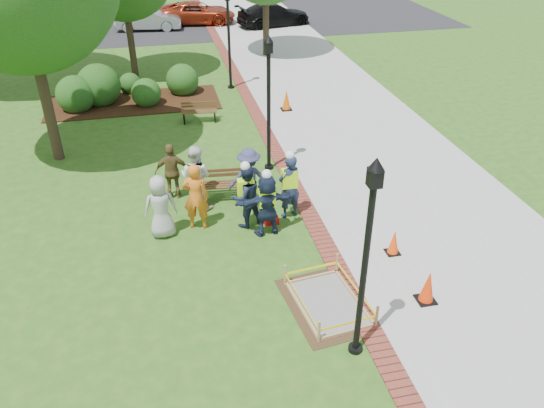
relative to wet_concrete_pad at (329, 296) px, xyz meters
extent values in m
plane|color=#285116|center=(-1.13, 1.61, -0.23)|extent=(100.00, 100.00, 0.00)
cube|color=#9E9E99|center=(3.87, 11.61, -0.22)|extent=(6.00, 60.00, 0.02)
cube|color=maroon|center=(0.62, 11.61, -0.22)|extent=(0.50, 60.00, 0.03)
cube|color=#381E0F|center=(-4.13, 13.61, -0.21)|extent=(7.00, 3.00, 0.05)
cube|color=black|center=(-1.13, 28.61, -0.23)|extent=(36.00, 12.00, 0.01)
cube|color=#47331E|center=(0.00, 0.00, -0.23)|extent=(1.96, 2.49, 0.01)
cube|color=gray|center=(0.00, 0.00, -0.21)|extent=(1.41, 1.93, 0.04)
cube|color=tan|center=(0.00, 0.00, -0.19)|extent=(1.54, 2.06, 0.08)
cube|color=tan|center=(0.00, 0.00, 0.04)|extent=(1.57, 2.10, 0.55)
cube|color=yellow|center=(0.00, 0.00, 0.07)|extent=(1.52, 2.04, 0.06)
cube|color=brown|center=(-1.63, 4.99, 0.26)|extent=(1.65, 0.63, 0.04)
cube|color=brown|center=(-1.61, 5.25, 0.51)|extent=(1.61, 0.20, 0.26)
cube|color=black|center=(-1.63, 4.99, 0.00)|extent=(1.51, 0.68, 0.47)
cube|color=#533D1C|center=(-1.66, 11.00, 0.18)|extent=(1.38, 0.51, 0.04)
cube|color=#533D1C|center=(-1.64, 11.22, 0.39)|extent=(1.35, 0.15, 0.22)
cube|color=black|center=(-1.66, 11.00, -0.04)|extent=(1.26, 0.56, 0.40)
cube|color=black|center=(2.14, -0.37, -0.21)|extent=(0.41, 0.41, 0.05)
cone|color=red|center=(2.14, -0.37, 0.20)|extent=(0.33, 0.33, 0.76)
cube|color=black|center=(2.14, 1.44, -0.21)|extent=(0.34, 0.34, 0.05)
cone|color=#FD4507|center=(2.14, 1.44, 0.13)|extent=(0.27, 0.27, 0.63)
cube|color=black|center=(1.90, 11.44, -0.21)|extent=(0.43, 0.43, 0.06)
cone|color=#DC5806|center=(1.90, 11.44, 0.21)|extent=(0.34, 0.34, 0.78)
cube|color=#AB0D0F|center=(-0.52, 3.41, -0.14)|extent=(0.40, 0.22, 0.20)
cylinder|color=black|center=(0.12, -1.39, 1.67)|extent=(0.12, 0.12, 3.80)
cube|color=black|center=(0.12, -1.39, 3.67)|extent=(0.22, 0.22, 0.32)
cone|color=black|center=(0.12, -1.39, 3.92)|extent=(0.28, 0.28, 0.22)
cylinder|color=black|center=(0.12, -1.39, -0.18)|extent=(0.28, 0.28, 0.10)
cylinder|color=black|center=(0.12, 6.61, 1.67)|extent=(0.12, 0.12, 3.80)
cube|color=black|center=(0.12, 6.61, 3.67)|extent=(0.22, 0.22, 0.32)
cone|color=black|center=(0.12, 6.61, 3.92)|extent=(0.28, 0.28, 0.22)
cylinder|color=black|center=(0.12, 6.61, -0.18)|extent=(0.28, 0.28, 0.10)
cylinder|color=black|center=(0.12, 14.61, 1.67)|extent=(0.12, 0.12, 3.80)
cylinder|color=black|center=(0.12, 14.61, -0.18)|extent=(0.28, 0.28, 0.10)
cylinder|color=#3D2D1E|center=(-6.60, 8.87, 2.15)|extent=(0.34, 0.34, 4.78)
cylinder|color=#3D2D1E|center=(-4.06, 17.24, 1.81)|extent=(0.31, 0.31, 4.09)
cylinder|color=#3D2D1E|center=(2.76, 19.41, 1.80)|extent=(0.33, 0.33, 4.07)
sphere|color=#134112|center=(-6.36, 13.29, -0.23)|extent=(1.53, 1.53, 1.53)
sphere|color=#134112|center=(-5.48, 13.88, -0.23)|extent=(1.79, 1.79, 1.79)
sphere|color=#134112|center=(-3.60, 13.25, -0.23)|extent=(1.21, 1.21, 1.21)
sphere|color=#134112|center=(-2.03, 14.33, -0.23)|extent=(1.40, 1.40, 1.40)
sphere|color=#134112|center=(-4.26, 14.93, -0.23)|extent=(0.95, 0.95, 0.95)
imported|color=#9F9F9F|center=(-3.39, 3.51, 0.63)|extent=(0.57, 0.39, 1.72)
imported|color=orange|center=(-2.47, 3.70, 0.71)|extent=(0.67, 0.51, 1.88)
imported|color=silver|center=(-2.36, 4.76, 0.70)|extent=(0.71, 0.66, 1.88)
imported|color=brown|center=(-2.98, 5.41, 0.61)|extent=(0.57, 0.40, 1.69)
imported|color=#323557|center=(-0.92, 4.46, 0.66)|extent=(0.59, 0.39, 1.78)
imported|color=#16233B|center=(-0.72, 3.01, 0.63)|extent=(0.58, 0.40, 1.73)
cube|color=#AEF314|center=(-0.72, 3.01, 0.88)|extent=(0.42, 0.26, 0.52)
sphere|color=white|center=(-0.72, 3.01, 1.52)|extent=(0.25, 0.25, 0.25)
imported|color=#16283B|center=(0.05, 3.71, 0.68)|extent=(0.67, 0.54, 1.83)
cube|color=#AEF314|center=(0.05, 3.71, 0.94)|extent=(0.42, 0.26, 0.52)
sphere|color=white|center=(0.05, 3.71, 1.62)|extent=(0.25, 0.25, 0.25)
imported|color=#192A43|center=(-1.17, 3.52, 0.64)|extent=(0.64, 0.52, 1.75)
cube|color=#AEF314|center=(-1.17, 3.52, 0.89)|extent=(0.42, 0.26, 0.52)
sphere|color=white|center=(-1.17, 3.52, 1.54)|extent=(0.25, 0.25, 0.25)
imported|color=#28292B|center=(-7.89, 26.28, -0.23)|extent=(2.05, 4.39, 1.41)
imported|color=#A6A7AB|center=(-3.20, 26.44, -0.23)|extent=(2.38, 4.59, 1.44)
imported|color=#9D2C14|center=(-0.06, 27.53, -0.23)|extent=(2.58, 4.77, 1.48)
imported|color=black|center=(4.65, 25.90, -0.23)|extent=(2.93, 4.90, 1.49)
camera|label=1|loc=(-3.13, -8.31, 7.73)|focal=35.00mm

